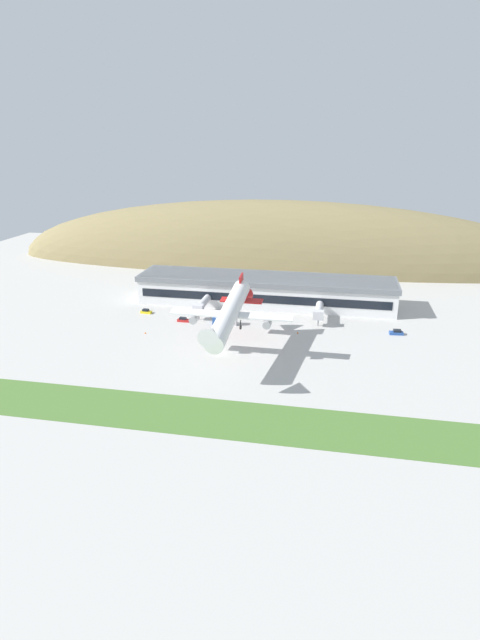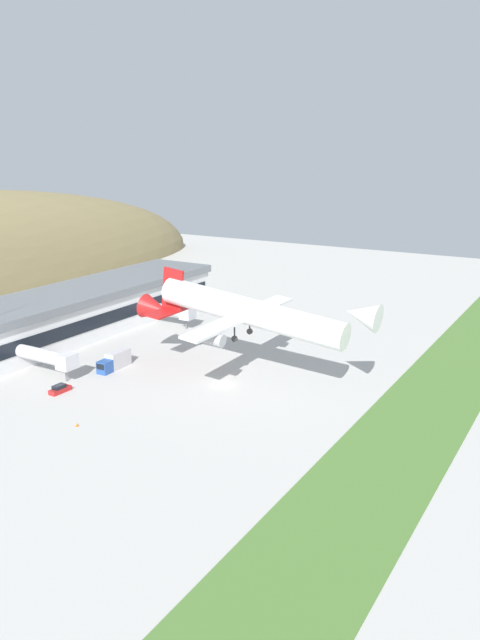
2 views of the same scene
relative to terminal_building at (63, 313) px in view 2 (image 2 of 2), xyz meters
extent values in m
plane|color=#B7B5AF|center=(-6.50, -47.18, -5.96)|extent=(335.02, 335.02, 0.00)
cube|color=#4C7533|center=(-6.50, -82.24, -5.92)|extent=(301.52, 16.07, 0.08)
cube|color=silver|center=(0.00, 0.02, -0.70)|extent=(92.96, 17.91, 10.52)
cube|color=slate|center=(0.00, 0.02, 3.61)|extent=(94.16, 19.11, 1.89)
cube|color=black|center=(0.00, -8.98, -1.23)|extent=(89.24, 0.16, 2.94)
cylinder|color=silver|center=(-19.85, -15.25, -1.96)|extent=(2.60, 12.62, 2.60)
cube|color=silver|center=(-19.85, -21.56, -1.96)|extent=(3.38, 2.86, 2.86)
cylinder|color=slate|center=(-19.85, -21.06, -3.96)|extent=(0.36, 0.36, 4.00)
cylinder|color=silver|center=(20.31, -14.63, -1.96)|extent=(2.60, 11.39, 2.60)
cube|color=silver|center=(20.31, -20.32, -1.96)|extent=(3.38, 2.86, 2.86)
cylinder|color=slate|center=(20.31, -19.82, -3.96)|extent=(0.36, 0.36, 4.00)
cylinder|color=white|center=(-2.79, -51.01, 7.62)|extent=(4.97, 36.94, 8.92)
cone|color=white|center=(-2.79, -71.93, 9.91)|extent=(4.87, 5.97, 5.44)
cone|color=red|center=(-2.79, -29.60, 5.28)|extent=(4.87, 6.96, 5.55)
cube|color=red|center=(-2.79, -33.55, 9.79)|extent=(0.50, 5.33, 8.58)
cube|color=red|center=(-2.79, -33.30, 5.69)|extent=(12.93, 3.50, 0.74)
cube|color=white|center=(-2.79, -49.19, 6.55)|extent=(34.26, 3.63, 0.84)
cylinder|color=#9E9EA3|center=(-13.07, -49.73, 5.06)|extent=(2.30, 3.83, 2.68)
cylinder|color=#9E9EA3|center=(7.49, -49.73, 5.06)|extent=(2.30, 3.83, 2.68)
cylinder|color=#2D2D2D|center=(-5.52, -49.19, 4.09)|extent=(0.28, 0.28, 2.20)
cylinder|color=#2D2D2D|center=(-5.52, -49.19, 2.99)|extent=(0.45, 1.10, 1.10)
cylinder|color=#2D2D2D|center=(-0.05, -49.19, 4.09)|extent=(0.28, 0.28, 2.20)
cylinder|color=#2D2D2D|center=(-0.05, -49.19, 2.99)|extent=(0.45, 1.10, 1.10)
cylinder|color=#2D2D2D|center=(-2.79, -63.75, 5.78)|extent=(0.22, 0.22, 1.98)
cylinder|color=#2D2D2D|center=(-2.79, -63.75, 4.79)|extent=(0.30, 0.83, 0.82)
cube|color=#264C99|center=(44.88, -22.93, -5.51)|extent=(4.40, 2.13, 0.90)
cube|color=black|center=(45.09, -22.91, -4.68)|extent=(2.46, 1.71, 0.74)
cube|color=#B21E1E|center=(-24.41, -24.20, -5.55)|extent=(4.16, 1.73, 0.81)
cube|color=black|center=(-24.61, -24.20, -4.81)|extent=(2.30, 1.43, 0.66)
cube|color=#264C99|center=(-12.88, -24.28, -4.72)|extent=(2.67, 2.31, 2.48)
cube|color=black|center=(-14.20, -24.33, -4.27)|extent=(0.15, 1.88, 1.09)
cube|color=#B7B7BC|center=(-8.84, -24.12, -4.29)|extent=(5.57, 2.42, 3.34)
cube|color=orange|center=(-33.16, -37.05, -5.94)|extent=(0.52, 0.52, 0.03)
cone|color=orange|center=(-33.16, -37.05, -5.65)|extent=(0.40, 0.40, 0.55)
cube|color=orange|center=(14.33, -27.90, -5.94)|extent=(0.52, 0.52, 0.03)
cone|color=orange|center=(14.33, -27.90, -5.65)|extent=(0.40, 0.40, 0.55)
camera|label=1|loc=(24.06, -175.63, 51.98)|focal=28.00mm
camera|label=2|loc=(-97.16, -104.98, 36.01)|focal=35.00mm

